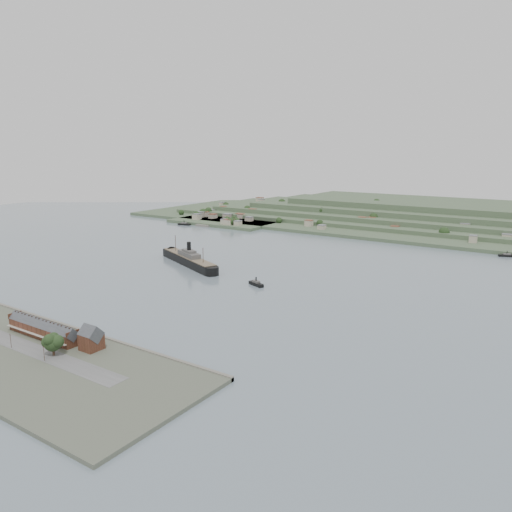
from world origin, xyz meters
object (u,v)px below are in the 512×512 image
Objects in this scene: steamship at (187,259)px; fig_tree at (52,342)px; gabled_building at (91,339)px; terrace_row at (43,329)px; tugboat at (256,284)px.

steamship reaches higher than fig_tree.
steamship is at bearing 113.65° from fig_tree.
steamship is (-97.98, 185.41, -3.38)m from gabled_building.
terrace_row is 30.77m from fig_tree.
steamship reaches higher than gabled_building.
tugboat is at bearing 90.64° from gabled_building.
fig_tree is at bearing -92.53° from tugboat.
terrace_row is 4.48× the size of fig_tree.
tugboat is 1.30× the size of fig_tree.
steamship reaches higher than terrace_row.
gabled_building is 159.14m from tugboat.
tugboat is at bearing -15.35° from steamship.
gabled_building is at bearing 6.12° from terrace_row.
steamship is 220.52m from fig_tree.
terrace_row is 198.86m from steamship.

